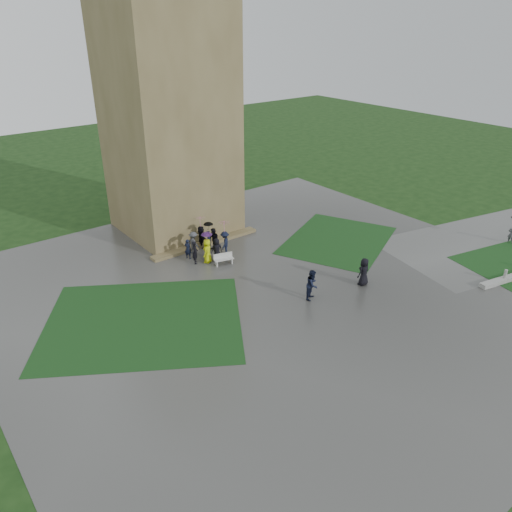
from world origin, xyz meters
TOP-DOWN VIEW (x-y plane):
  - ground at (0.00, 0.00)m, footprint 120.00×120.00m
  - plaza at (0.00, 2.00)m, footprint 34.00×34.00m
  - lawn_inset_left at (-8.50, 4.00)m, footprint 14.10×13.46m
  - lawn_inset_right at (8.50, 5.00)m, footprint 11.12×10.15m
  - tower at (0.00, 15.00)m, footprint 8.00×8.00m
  - tower_plinth at (0.00, 10.60)m, footprint 9.00×0.80m
  - bench at (-0.78, 7.11)m, footprint 1.44×0.77m
  - visitor_cluster at (-0.68, 9.13)m, footprint 3.45×3.71m
  - pedestrian_mid at (0.86, -0.07)m, footprint 1.08×0.91m
  - pedestrian_near at (4.67, -0.85)m, footprint 0.93×0.66m

SIDE VIEW (x-z plane):
  - ground at x=0.00m, z-range 0.00..0.00m
  - plaza at x=0.00m, z-range 0.00..0.02m
  - lawn_inset_left at x=-8.50m, z-range 0.02..0.03m
  - lawn_inset_right at x=8.50m, z-range 0.02..0.03m
  - tower_plinth at x=0.00m, z-range 0.02..0.24m
  - bench at x=-0.78m, z-range 0.03..0.83m
  - pedestrian_near at x=4.67m, z-range 0.02..1.88m
  - pedestrian_mid at x=0.86m, z-range 0.02..1.95m
  - visitor_cluster at x=-0.68m, z-range -0.11..2.45m
  - tower at x=0.00m, z-range 0.00..18.00m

